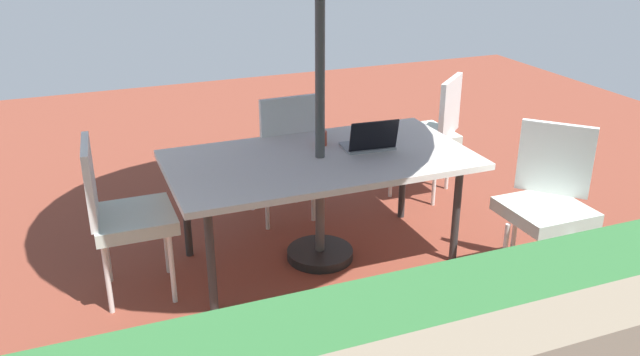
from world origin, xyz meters
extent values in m
cube|color=brown|center=(0.00, 0.00, -0.01)|extent=(10.00, 10.00, 0.02)
cube|color=silver|center=(0.00, 0.00, 0.70)|extent=(1.91, 1.02, 0.04)
cylinder|color=#333333|center=(-0.80, -0.36, 0.34)|extent=(0.05, 0.05, 0.68)
cylinder|color=#333333|center=(0.80, -0.36, 0.34)|extent=(0.05, 0.05, 0.68)
cylinder|color=#333333|center=(-0.80, 0.36, 0.34)|extent=(0.05, 0.05, 0.68)
cylinder|color=#333333|center=(0.80, 0.36, 0.34)|extent=(0.05, 0.05, 0.68)
cylinder|color=#4C4C4C|center=(0.00, 0.00, 1.25)|extent=(0.06, 0.06, 2.50)
cylinder|color=black|center=(0.00, 0.00, 0.03)|extent=(0.44, 0.44, 0.06)
cube|color=silver|center=(0.02, -0.72, 0.49)|extent=(0.46, 0.46, 0.08)
cube|color=white|center=(0.02, -0.51, 0.76)|extent=(0.44, 0.05, 0.45)
cylinder|color=white|center=(-0.15, -0.90, 0.23)|extent=(0.03, 0.03, 0.45)
cylinder|color=white|center=(0.21, -0.89, 0.23)|extent=(0.03, 0.03, 0.45)
cylinder|color=white|center=(-0.16, -0.54, 0.23)|extent=(0.03, 0.03, 0.45)
cylinder|color=white|center=(0.20, -0.53, 0.23)|extent=(0.03, 0.03, 0.45)
cube|color=silver|center=(-1.15, -0.71, 0.49)|extent=(0.46, 0.46, 0.08)
cube|color=white|center=(-1.29, -0.55, 0.76)|extent=(0.35, 0.32, 0.45)
cylinder|color=white|center=(-1.17, -0.96, 0.23)|extent=(0.03, 0.03, 0.45)
cylinder|color=white|center=(-0.90, -0.72, 0.23)|extent=(0.03, 0.03, 0.45)
cylinder|color=white|center=(-1.41, -0.69, 0.23)|extent=(0.03, 0.03, 0.45)
cylinder|color=white|center=(-1.14, -0.45, 0.23)|extent=(0.03, 0.03, 0.45)
cube|color=silver|center=(1.16, -0.02, 0.49)|extent=(0.46, 0.46, 0.08)
cube|color=white|center=(1.37, -0.03, 0.76)|extent=(0.07, 0.44, 0.45)
cylinder|color=white|center=(1.00, 0.17, 0.23)|extent=(0.03, 0.03, 0.45)
cylinder|color=white|center=(0.97, -0.19, 0.23)|extent=(0.03, 0.03, 0.45)
cylinder|color=white|center=(1.36, 0.15, 0.23)|extent=(0.03, 0.03, 0.45)
cylinder|color=white|center=(1.33, -0.21, 0.23)|extent=(0.03, 0.03, 0.45)
cube|color=silver|center=(-1.13, 0.79, 0.49)|extent=(0.46, 0.46, 0.08)
cube|color=white|center=(-1.29, 0.64, 0.76)|extent=(0.33, 0.34, 0.45)
cylinder|color=white|center=(-0.88, 0.78, 0.23)|extent=(0.03, 0.03, 0.45)
cylinder|color=white|center=(-1.13, 1.04, 0.23)|extent=(0.03, 0.03, 0.45)
cylinder|color=white|center=(-1.14, 0.53, 0.23)|extent=(0.03, 0.03, 0.45)
cylinder|color=white|center=(-1.39, 0.80, 0.23)|extent=(0.03, 0.03, 0.45)
cube|color=gray|center=(-0.35, -0.05, 0.73)|extent=(0.33, 0.24, 0.02)
cube|color=black|center=(-0.34, 0.06, 0.84)|extent=(0.32, 0.07, 0.20)
cylinder|color=#CC4C33|center=(-0.09, -0.20, 0.77)|extent=(0.07, 0.07, 0.09)
camera|label=1|loc=(1.43, 3.60, 2.18)|focal=37.02mm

